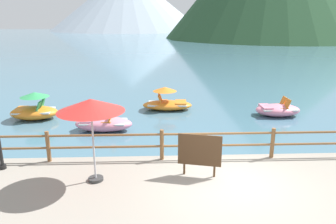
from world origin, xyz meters
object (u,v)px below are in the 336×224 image
pedal_boat_1 (167,102)px  pedal_boat_3 (103,124)px  sign_board (200,151)px  pedal_boat_2 (34,110)px  pedal_boat_0 (277,110)px  beach_umbrella (91,106)px

pedal_boat_1 → pedal_boat_3: size_ratio=1.06×
sign_board → pedal_boat_2: sign_board is taller
pedal_boat_0 → sign_board: bearing=-124.9°
pedal_boat_0 → pedal_boat_3: size_ratio=0.87×
sign_board → pedal_boat_3: size_ratio=0.48×
beach_umbrella → pedal_boat_3: (-0.58, 5.13, -2.14)m
sign_board → pedal_boat_0: bearing=55.1°
pedal_boat_2 → pedal_boat_3: 3.92m
pedal_boat_0 → pedal_boat_1: size_ratio=0.82×
pedal_boat_0 → pedal_boat_2: bearing=-179.7°
pedal_boat_2 → pedal_boat_0: bearing=0.3°
sign_board → pedal_boat_2: (-6.84, 6.75, -0.68)m
pedal_boat_1 → pedal_boat_2: bearing=-167.7°
beach_umbrella → pedal_boat_0: 10.49m
pedal_boat_1 → sign_board: bearing=-86.1°
beach_umbrella → pedal_boat_2: size_ratio=1.02×
sign_board → beach_umbrella: size_ratio=0.53×
beach_umbrella → pedal_boat_1: bearing=75.0°
sign_board → pedal_boat_1: 8.18m
beach_umbrella → pedal_boat_3: size_ratio=0.91×
sign_board → beach_umbrella: 3.09m
sign_board → beach_umbrella: beach_umbrella is taller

